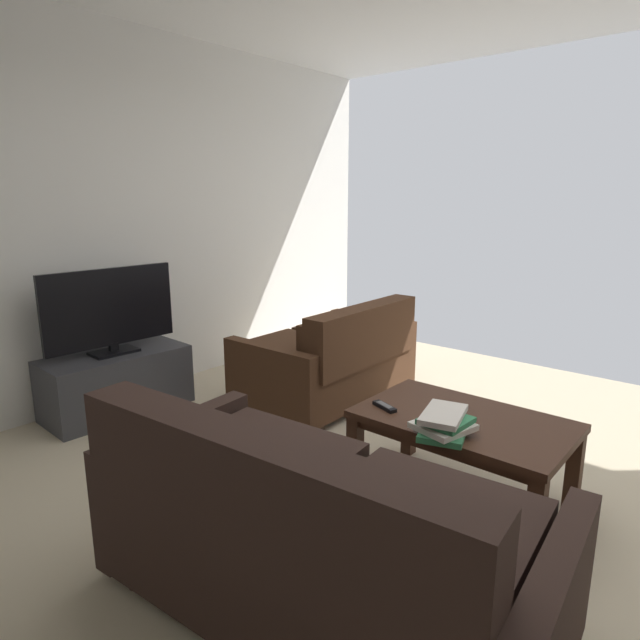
{
  "coord_description": "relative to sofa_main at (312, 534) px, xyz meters",
  "views": [
    {
      "loc": [
        -1.22,
        2.4,
        1.58
      ],
      "look_at": [
        0.54,
        0.33,
        0.95
      ],
      "focal_mm": 30.19,
      "sensor_mm": 36.0,
      "label": 1
    }
  ],
  "objects": [
    {
      "name": "book_stack",
      "position": [
        -0.07,
        -0.87,
        0.16
      ],
      "size": [
        0.28,
        0.33,
        0.11
      ],
      "color": "#337F51",
      "rests_on": "coffee_table"
    },
    {
      "name": "sofa_main",
      "position": [
        0.0,
        0.0,
        0.0
      ],
      "size": [
        1.8,
        1.01,
        0.86
      ],
      "color": "black",
      "rests_on": "ground"
    },
    {
      "name": "flat_tv",
      "position": [
        2.43,
        -0.58,
        0.41
      ],
      "size": [
        0.21,
        0.97,
        0.62
      ],
      "color": "black",
      "rests_on": "tv_stand"
    },
    {
      "name": "loveseat_near",
      "position": [
        1.36,
        -1.8,
        -0.02
      ],
      "size": [
        0.87,
        1.37,
        0.79
      ],
      "color": "black",
      "rests_on": "ground"
    },
    {
      "name": "wall_right",
      "position": [
        2.77,
        -1.09,
        1.05
      ],
      "size": [
        0.12,
        5.3,
        2.82
      ],
      "primitive_type": "cube",
      "color": "white",
      "rests_on": "ground"
    },
    {
      "name": "coffee_table",
      "position": [
        -0.05,
        -1.13,
        0.03
      ],
      "size": [
        1.05,
        0.65,
        0.47
      ],
      "color": "#3D2316",
      "rests_on": "ground"
    },
    {
      "name": "ground_plane",
      "position": [
        0.07,
        -1.09,
        -0.37
      ],
      "size": [
        5.4,
        5.3,
        0.01
      ],
      "primitive_type": "cube",
      "color": "beige"
    },
    {
      "name": "tv_stand",
      "position": [
        2.43,
        -0.58,
        -0.14
      ],
      "size": [
        0.52,
        1.03,
        0.46
      ],
      "color": "#38383D",
      "rests_on": "ground"
    },
    {
      "name": "tv_remote",
      "position": [
        0.32,
        -0.96,
        0.11
      ],
      "size": [
        0.17,
        0.09,
        0.02
      ],
      "color": "black",
      "rests_on": "coffee_table"
    }
  ]
}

